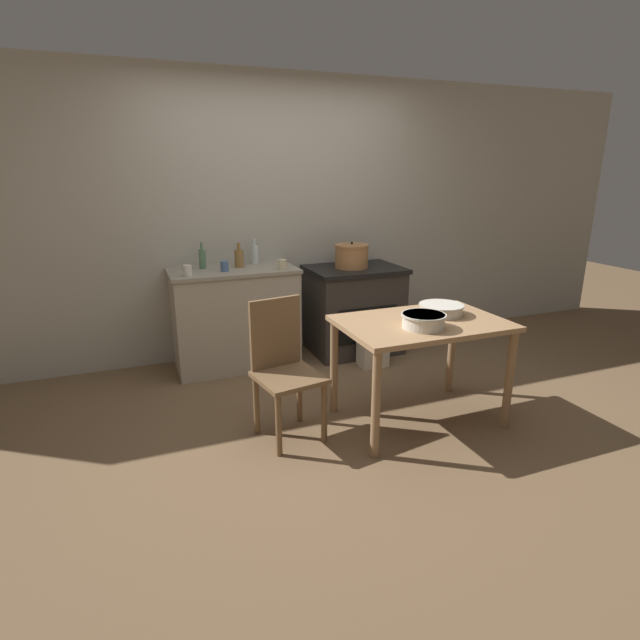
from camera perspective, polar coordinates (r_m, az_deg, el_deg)
ground_plane at (r=3.70m, az=3.00°, el=-10.81°), size 14.00×14.00×0.00m
wall_back at (r=4.79m, az=-4.79°, el=11.49°), size 8.00×0.07×2.55m
counter_cabinet at (r=4.51m, az=-9.68°, el=0.26°), size 1.09×0.59×0.89m
stove at (r=4.85m, az=3.86°, el=1.24°), size 0.87×0.67×0.83m
work_table at (r=3.47m, az=11.49°, el=-1.73°), size 1.11×0.74×0.74m
chair at (r=3.28m, az=-4.19°, el=-5.23°), size 0.46×0.46×0.92m
flour_sack at (r=4.54m, az=6.06°, el=-3.39°), size 0.25×0.18×0.31m
stock_pot at (r=4.70m, az=3.64°, el=7.31°), size 0.32×0.32×0.24m
mixing_bowl_large at (r=3.27m, az=11.74°, el=-0.02°), size 0.29×0.29×0.09m
mixing_bowl_small at (r=3.60m, az=13.69°, el=1.26°), size 0.31×0.31×0.07m
bottle_far_left at (r=4.45m, az=-13.30°, el=6.85°), size 0.06×0.06×0.23m
bottle_left at (r=4.45m, az=-9.23°, el=7.02°), size 0.08×0.08×0.21m
bottle_mid_left at (r=4.59m, az=-7.46°, el=7.48°), size 0.06×0.06×0.23m
cup_center_left at (r=4.32m, az=-4.34°, el=6.34°), size 0.08×0.08×0.08m
cup_center at (r=4.30m, az=-10.85°, el=6.07°), size 0.07×0.07×0.09m
cup_center_right at (r=4.16m, az=-14.92°, el=5.47°), size 0.07×0.07×0.09m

